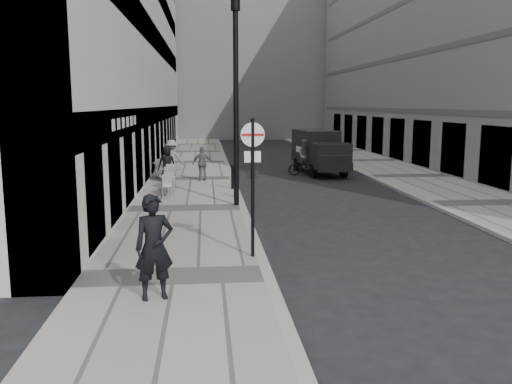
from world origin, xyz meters
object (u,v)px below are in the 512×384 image
(sign_post, at_px, (253,169))
(cyclist, at_px, (305,161))
(walking_man, at_px, (154,247))
(lamppost, at_px, (236,93))
(panel_van, at_px, (319,149))

(sign_post, height_order, cyclist, sign_post)
(walking_man, distance_m, lamppost, 10.02)
(lamppost, bearing_deg, cyclist, 64.64)
(walking_man, relative_size, cyclist, 1.03)
(panel_van, relative_size, cyclist, 2.65)
(walking_man, bearing_deg, cyclist, 55.38)
(panel_van, bearing_deg, sign_post, -113.04)
(cyclist, bearing_deg, panel_van, 51.03)
(walking_man, height_order, panel_van, panel_van)
(walking_man, xyz_separation_m, cyclist, (6.18, 18.03, -0.36))
(walking_man, height_order, cyclist, walking_man)
(walking_man, bearing_deg, panel_van, 53.72)
(lamppost, bearing_deg, sign_post, -90.00)
(sign_post, relative_size, panel_van, 0.65)
(sign_post, bearing_deg, cyclist, 69.24)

